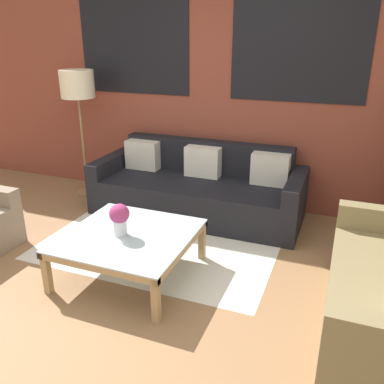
% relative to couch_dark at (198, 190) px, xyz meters
% --- Properties ---
extents(ground_plane, '(16.00, 16.00, 0.00)m').
position_rel_couch_dark_xyz_m(ground_plane, '(-0.03, -1.95, -0.28)').
color(ground_plane, '#8E6642').
extents(wall_back_brick, '(8.40, 0.09, 2.80)m').
position_rel_couch_dark_xyz_m(wall_back_brick, '(-0.03, 0.49, 1.13)').
color(wall_back_brick, brown).
rests_on(wall_back_brick, ground_plane).
extents(rug, '(2.23, 1.60, 0.00)m').
position_rel_couch_dark_xyz_m(rug, '(-0.08, -0.78, -0.28)').
color(rug, silver).
rests_on(rug, ground_plane).
extents(couch_dark, '(2.31, 0.88, 0.78)m').
position_rel_couch_dark_xyz_m(couch_dark, '(0.00, 0.00, 0.00)').
color(couch_dark, black).
rests_on(couch_dark, ground_plane).
extents(coffee_table, '(1.02, 1.02, 0.38)m').
position_rel_couch_dark_xyz_m(coffee_table, '(-0.08, -1.41, 0.05)').
color(coffee_table, silver).
rests_on(coffee_table, ground_plane).
extents(floor_lamp, '(0.40, 0.40, 1.54)m').
position_rel_couch_dark_xyz_m(floor_lamp, '(-1.55, 0.06, 1.04)').
color(floor_lamp, olive).
rests_on(floor_lamp, ground_plane).
extents(flower_vase, '(0.16, 0.16, 0.27)m').
position_rel_couch_dark_xyz_m(flower_vase, '(-0.14, -1.45, 0.26)').
color(flower_vase, silver).
rests_on(flower_vase, coffee_table).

